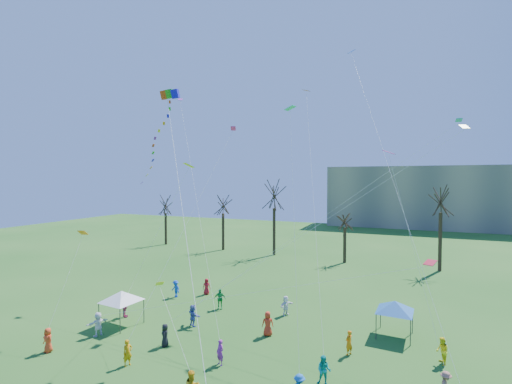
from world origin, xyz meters
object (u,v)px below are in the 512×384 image
at_px(distant_building, 457,197).
at_px(canopy_tent_blue, 395,306).
at_px(big_box_kite, 159,144).
at_px(canopy_tent_white, 121,296).

relative_size(distant_building, canopy_tent_blue, 16.76).
bearing_deg(canopy_tent_blue, distant_building, 79.65).
distance_m(big_box_kite, canopy_tent_white, 12.82).
bearing_deg(canopy_tent_blue, big_box_kite, -157.14).
bearing_deg(distant_building, canopy_tent_blue, -100.35).
distance_m(distant_building, canopy_tent_white, 82.61).
bearing_deg(canopy_tent_blue, canopy_tent_white, -163.18).
relative_size(big_box_kite, canopy_tent_white, 5.86).
bearing_deg(canopy_tent_white, distant_building, 66.30).
height_order(distant_building, canopy_tent_white, distant_building).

